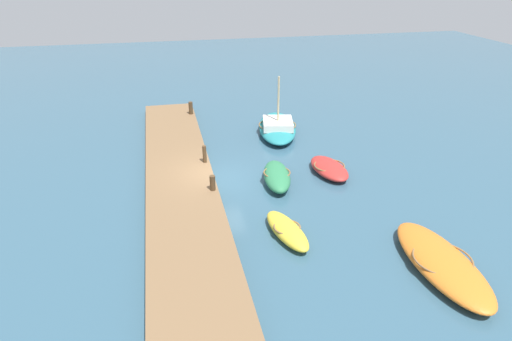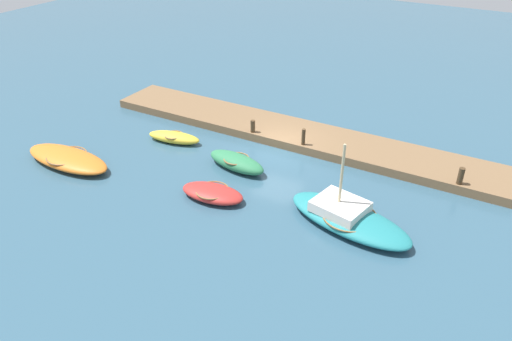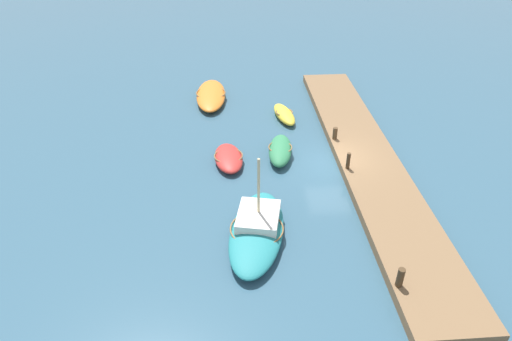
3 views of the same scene
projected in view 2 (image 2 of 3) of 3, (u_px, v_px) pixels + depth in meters
name	position (u px, v px, depth m)	size (l,w,h in m)	color
ground_plane	(279.00, 151.00, 27.35)	(84.00, 84.00, 0.00)	#33566B
dock_platform	(294.00, 134.00, 28.64)	(23.66, 3.29, 0.48)	brown
sailboat_teal	(348.00, 217.00, 21.24)	(6.13, 3.44, 3.79)	teal
motorboat_orange	(67.00, 159.00, 25.89)	(5.37, 2.11, 0.67)	orange
rowboat_green	(236.00, 162.00, 25.48)	(3.56, 1.79, 0.76)	#2D7A4C
rowboat_red	(212.00, 193.00, 23.12)	(3.22, 1.82, 0.59)	#B72D28
dinghy_yellow	(174.00, 137.00, 28.12)	(3.26, 1.60, 0.58)	gold
mooring_post_west	(461.00, 176.00, 23.29)	(0.27, 0.27, 0.84)	#47331E
mooring_post_mid_west	(303.00, 137.00, 26.73)	(0.20, 0.20, 0.92)	#47331E
mooring_post_mid_east	(253.00, 126.00, 28.12)	(0.26, 0.26, 0.71)	#47331E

